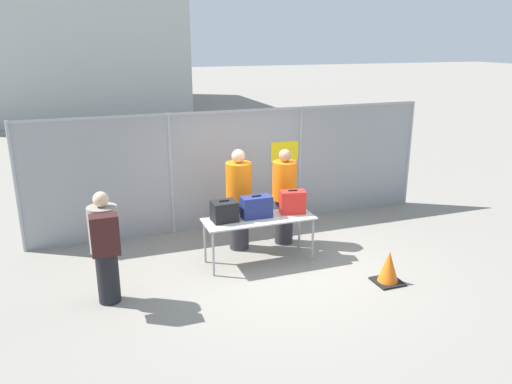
{
  "coord_description": "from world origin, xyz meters",
  "views": [
    {
      "loc": [
        -2.94,
        -7.14,
        3.65
      ],
      "look_at": [
        -0.07,
        0.79,
        1.05
      ],
      "focal_mm": 35.0,
      "sensor_mm": 36.0,
      "label": 1
    }
  ],
  "objects_px": {
    "inspection_table": "(259,222)",
    "suitcase_navy": "(256,207)",
    "utility_trailer": "(268,166)",
    "suitcase_red": "(293,202)",
    "traveler_hooded": "(105,244)",
    "traffic_cone": "(389,268)",
    "security_worker_near": "(239,198)",
    "suitcase_black": "(224,211)",
    "security_worker_far": "(284,195)"
  },
  "relations": [
    {
      "from": "suitcase_navy",
      "to": "utility_trailer",
      "type": "height_order",
      "value": "suitcase_navy"
    },
    {
      "from": "utility_trailer",
      "to": "security_worker_near",
      "type": "bearing_deg",
      "value": -118.21
    },
    {
      "from": "suitcase_navy",
      "to": "suitcase_red",
      "type": "distance_m",
      "value": 0.65
    },
    {
      "from": "utility_trailer",
      "to": "traffic_cone",
      "type": "xyz_separation_m",
      "value": [
        -0.29,
        -5.9,
        -0.2
      ]
    },
    {
      "from": "inspection_table",
      "to": "suitcase_red",
      "type": "relative_size",
      "value": 4.05
    },
    {
      "from": "suitcase_navy",
      "to": "traveler_hooded",
      "type": "distance_m",
      "value": 2.56
    },
    {
      "from": "suitcase_black",
      "to": "traffic_cone",
      "type": "height_order",
      "value": "suitcase_black"
    },
    {
      "from": "suitcase_navy",
      "to": "security_worker_far",
      "type": "relative_size",
      "value": 0.29
    },
    {
      "from": "traveler_hooded",
      "to": "traffic_cone",
      "type": "height_order",
      "value": "traveler_hooded"
    },
    {
      "from": "security_worker_near",
      "to": "utility_trailer",
      "type": "relative_size",
      "value": 0.43
    },
    {
      "from": "suitcase_black",
      "to": "utility_trailer",
      "type": "height_order",
      "value": "suitcase_black"
    },
    {
      "from": "traveler_hooded",
      "to": "utility_trailer",
      "type": "relative_size",
      "value": 0.39
    },
    {
      "from": "traveler_hooded",
      "to": "security_worker_near",
      "type": "relative_size",
      "value": 0.91
    },
    {
      "from": "suitcase_red",
      "to": "security_worker_near",
      "type": "xyz_separation_m",
      "value": [
        -0.77,
        0.6,
        -0.03
      ]
    },
    {
      "from": "security_worker_near",
      "to": "security_worker_far",
      "type": "distance_m",
      "value": 0.86
    },
    {
      "from": "security_worker_far",
      "to": "inspection_table",
      "type": "bearing_deg",
      "value": 39.8
    },
    {
      "from": "suitcase_red",
      "to": "traveler_hooded",
      "type": "height_order",
      "value": "traveler_hooded"
    },
    {
      "from": "inspection_table",
      "to": "suitcase_red",
      "type": "bearing_deg",
      "value": 5.06
    },
    {
      "from": "traveler_hooded",
      "to": "utility_trailer",
      "type": "bearing_deg",
      "value": 43.31
    },
    {
      "from": "suitcase_red",
      "to": "traveler_hooded",
      "type": "bearing_deg",
      "value": -168.27
    },
    {
      "from": "suitcase_navy",
      "to": "security_worker_near",
      "type": "bearing_deg",
      "value": 101.07
    },
    {
      "from": "suitcase_red",
      "to": "security_worker_near",
      "type": "relative_size",
      "value": 0.25
    },
    {
      "from": "inspection_table",
      "to": "utility_trailer",
      "type": "height_order",
      "value": "inspection_table"
    },
    {
      "from": "suitcase_red",
      "to": "utility_trailer",
      "type": "distance_m",
      "value": 4.64
    },
    {
      "from": "inspection_table",
      "to": "traveler_hooded",
      "type": "relative_size",
      "value": 1.12
    },
    {
      "from": "suitcase_black",
      "to": "suitcase_navy",
      "type": "relative_size",
      "value": 0.82
    },
    {
      "from": "inspection_table",
      "to": "utility_trailer",
      "type": "distance_m",
      "value": 4.88
    },
    {
      "from": "security_worker_far",
      "to": "security_worker_near",
      "type": "bearing_deg",
      "value": -3.45
    },
    {
      "from": "traffic_cone",
      "to": "security_worker_near",
      "type": "bearing_deg",
      "value": 130.3
    },
    {
      "from": "security_worker_near",
      "to": "traffic_cone",
      "type": "relative_size",
      "value": 3.47
    },
    {
      "from": "security_worker_far",
      "to": "traffic_cone",
      "type": "bearing_deg",
      "value": 112.57
    },
    {
      "from": "security_worker_far",
      "to": "utility_trailer",
      "type": "distance_m",
      "value": 4.07
    },
    {
      "from": "security_worker_far",
      "to": "utility_trailer",
      "type": "relative_size",
      "value": 0.42
    },
    {
      "from": "security_worker_near",
      "to": "suitcase_navy",
      "type": "bearing_deg",
      "value": 89.47
    },
    {
      "from": "inspection_table",
      "to": "security_worker_far",
      "type": "height_order",
      "value": "security_worker_far"
    },
    {
      "from": "inspection_table",
      "to": "utility_trailer",
      "type": "relative_size",
      "value": 0.44
    },
    {
      "from": "security_worker_far",
      "to": "traveler_hooded",
      "type": "bearing_deg",
      "value": 19.53
    },
    {
      "from": "suitcase_red",
      "to": "traffic_cone",
      "type": "distance_m",
      "value": 1.92
    },
    {
      "from": "suitcase_navy",
      "to": "traveler_hooded",
      "type": "xyz_separation_m",
      "value": [
        -2.48,
        -0.66,
        -0.05
      ]
    },
    {
      "from": "suitcase_black",
      "to": "security_worker_near",
      "type": "height_order",
      "value": "security_worker_near"
    },
    {
      "from": "utility_trailer",
      "to": "inspection_table",
      "type": "bearing_deg",
      "value": -113.09
    },
    {
      "from": "inspection_table",
      "to": "utility_trailer",
      "type": "xyz_separation_m",
      "value": [
        1.91,
        4.48,
        -0.28
      ]
    },
    {
      "from": "inspection_table",
      "to": "suitcase_navy",
      "type": "distance_m",
      "value": 0.26
    },
    {
      "from": "security_worker_near",
      "to": "security_worker_far",
      "type": "bearing_deg",
      "value": 166.17
    },
    {
      "from": "traffic_cone",
      "to": "traveler_hooded",
      "type": "bearing_deg",
      "value": 168.73
    },
    {
      "from": "suitcase_red",
      "to": "suitcase_black",
      "type": "bearing_deg",
      "value": 178.72
    },
    {
      "from": "suitcase_black",
      "to": "utility_trailer",
      "type": "relative_size",
      "value": 0.1
    },
    {
      "from": "security_worker_near",
      "to": "utility_trailer",
      "type": "distance_m",
      "value": 4.37
    },
    {
      "from": "traveler_hooded",
      "to": "security_worker_near",
      "type": "height_order",
      "value": "security_worker_near"
    },
    {
      "from": "traveler_hooded",
      "to": "traffic_cone",
      "type": "xyz_separation_m",
      "value": [
        4.12,
        -0.82,
        -0.67
      ]
    }
  ]
}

